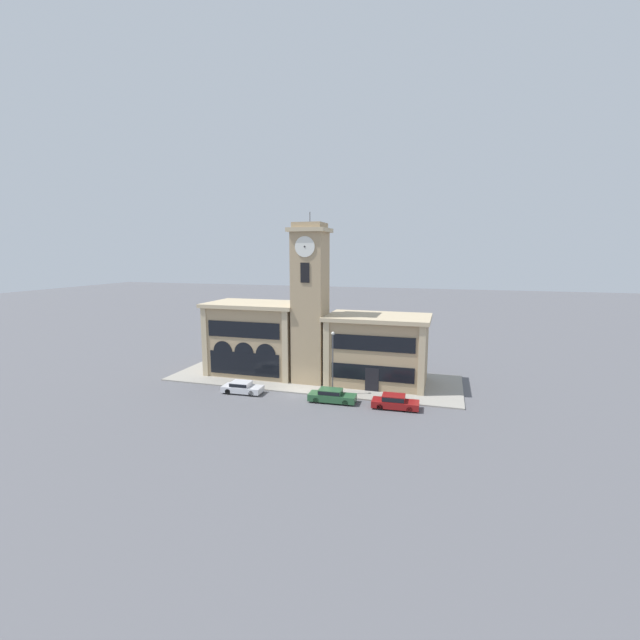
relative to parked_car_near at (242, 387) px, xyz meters
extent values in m
plane|color=#56565B|center=(5.86, 1.45, -0.67)|extent=(300.00, 300.00, 0.00)
cube|color=gray|center=(5.86, 7.39, -0.59)|extent=(34.66, 11.88, 0.15)
cube|color=tan|center=(5.86, 6.14, 8.07)|extent=(3.63, 3.63, 17.47)
cube|color=tan|center=(5.86, 6.14, 17.03)|extent=(4.33, 4.33, 0.45)
cube|color=tan|center=(5.86, 6.14, 17.55)|extent=(3.34, 3.34, 0.60)
cylinder|color=#4C4C51|center=(5.86, 6.14, 18.45)|extent=(0.10, 0.10, 1.20)
cylinder|color=silver|center=(5.86, 4.28, 15.17)|extent=(2.27, 0.10, 2.27)
cylinder|color=black|center=(5.86, 4.21, 15.17)|extent=(0.18, 0.04, 0.18)
cylinder|color=silver|center=(4.00, 6.14, 15.17)|extent=(0.10, 2.27, 2.27)
cylinder|color=black|center=(3.93, 6.14, 15.17)|extent=(0.04, 0.18, 0.18)
cube|color=black|center=(5.86, 4.29, 12.33)|extent=(1.02, 0.10, 2.20)
cube|color=tan|center=(-1.86, 7.83, 3.64)|extent=(11.22, 7.00, 8.61)
cube|color=tan|center=(-1.86, 7.83, 8.17)|extent=(11.92, 7.70, 0.45)
cube|color=tan|center=(-7.12, 4.27, 3.64)|extent=(0.70, 0.16, 8.61)
cube|color=tan|center=(3.40, 4.27, 3.64)|extent=(0.70, 0.16, 8.61)
cube|color=black|center=(-1.86, 4.29, 5.53)|extent=(9.20, 0.10, 1.89)
cube|color=black|center=(-1.86, 4.29, 1.40)|extent=(8.97, 0.10, 2.75)
cylinder|color=black|center=(-4.66, 4.28, 2.77)|extent=(2.47, 0.06, 2.47)
cylinder|color=black|center=(-1.86, 4.28, 2.77)|extent=(2.47, 0.06, 2.47)
cylinder|color=black|center=(0.95, 4.28, 2.77)|extent=(2.47, 0.06, 2.47)
cube|color=tan|center=(13.54, 7.83, 3.14)|extent=(11.13, 7.00, 7.61)
cube|color=tan|center=(13.54, 7.83, 7.17)|extent=(11.83, 7.70, 0.45)
cube|color=tan|center=(8.33, 4.27, 3.14)|extent=(0.70, 0.16, 7.61)
cube|color=tan|center=(18.75, 4.27, 3.14)|extent=(0.70, 0.16, 7.61)
cube|color=black|center=(13.54, 4.29, 4.81)|extent=(9.12, 0.10, 1.67)
cube|color=black|center=(13.54, 4.28, 0.70)|extent=(1.50, 0.12, 2.74)
cube|color=black|center=(13.54, 4.29, 1.52)|extent=(9.12, 0.10, 1.70)
cube|color=silver|center=(0.06, 0.00, -0.18)|extent=(4.44, 2.01, 0.63)
cube|color=silver|center=(-0.11, 0.00, 0.37)|extent=(2.16, 1.75, 0.47)
cube|color=black|center=(-0.11, 0.00, 0.37)|extent=(2.08, 1.78, 0.35)
cylinder|color=black|center=(1.39, 0.87, -0.35)|extent=(0.63, 0.24, 0.63)
cylinder|color=black|center=(1.45, -0.77, -0.35)|extent=(0.63, 0.24, 0.63)
cylinder|color=black|center=(-1.33, 0.78, -0.35)|extent=(0.63, 0.24, 0.63)
cylinder|color=black|center=(-1.27, -0.87, -0.35)|extent=(0.63, 0.24, 0.63)
cube|color=#285633|center=(10.19, 0.00, -0.15)|extent=(4.91, 1.91, 0.69)
cube|color=#285633|center=(10.00, 0.00, 0.44)|extent=(2.38, 1.65, 0.50)
cube|color=black|center=(10.00, 0.00, 0.44)|extent=(2.29, 1.69, 0.38)
cylinder|color=black|center=(11.67, 0.82, -0.36)|extent=(0.62, 0.24, 0.61)
cylinder|color=black|center=(11.72, -0.71, -0.36)|extent=(0.62, 0.24, 0.61)
cylinder|color=black|center=(8.67, 0.72, -0.36)|extent=(0.62, 0.24, 0.61)
cylinder|color=black|center=(8.72, -0.81, -0.36)|extent=(0.62, 0.24, 0.61)
cube|color=maroon|center=(16.61, 0.00, -0.18)|extent=(4.63, 1.96, 0.63)
cube|color=maroon|center=(16.43, 0.00, 0.42)|extent=(2.25, 1.70, 0.58)
cube|color=black|center=(16.43, 0.00, 0.42)|extent=(2.16, 1.74, 0.43)
cylinder|color=black|center=(18.00, 0.84, -0.37)|extent=(0.61, 0.24, 0.61)
cylinder|color=black|center=(18.05, -0.74, -0.37)|extent=(0.61, 0.24, 0.61)
cylinder|color=black|center=(15.17, 0.75, -0.37)|extent=(0.61, 0.24, 0.61)
cylinder|color=black|center=(15.22, -0.84, -0.37)|extent=(0.61, 0.24, 0.61)
cylinder|color=#4C4C51|center=(9.67, 2.09, 2.70)|extent=(0.12, 0.12, 6.45)
sphere|color=silver|center=(9.67, 2.09, 6.11)|extent=(0.36, 0.36, 0.36)
camera|label=1|loc=(20.99, -40.65, 14.39)|focal=24.00mm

